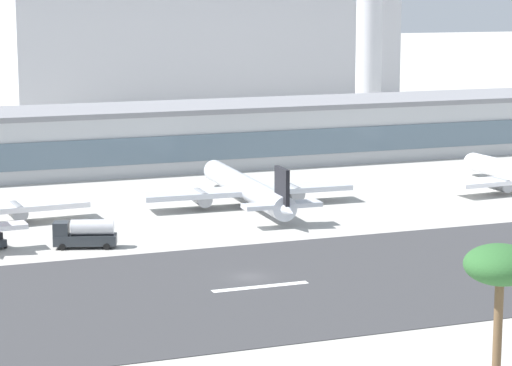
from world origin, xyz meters
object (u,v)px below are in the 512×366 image
object	(u,v)px
airliner_black_tail_gate_1	(249,190)
service_fuel_truck_1	(85,233)
terminal_building	(179,136)
control_tower	(369,15)
palm_tree_1	(500,270)
distant_hotel_block	(200,35)

from	to	relation	value
airliner_black_tail_gate_1	service_fuel_truck_1	bearing A→B (deg)	123.44
terminal_building	control_tower	xyz separation A→B (m)	(65.22, 47.42, 22.44)
service_fuel_truck_1	palm_tree_1	world-z (taller)	palm_tree_1
terminal_building	airliner_black_tail_gate_1	distance (m)	44.49
airliner_black_tail_gate_1	palm_tree_1	distance (m)	94.81
control_tower	airliner_black_tail_gate_1	xyz separation A→B (m)	(-66.55, -91.76, -25.74)
distant_hotel_block	airliner_black_tail_gate_1	distance (m)	158.45
control_tower	airliner_black_tail_gate_1	size ratio (longest dim) A/B	1.09
control_tower	distant_hotel_block	world-z (taller)	control_tower
airliner_black_tail_gate_1	palm_tree_1	bearing A→B (deg)	173.58
terminal_building	service_fuel_truck_1	distance (m)	71.00
control_tower	distant_hotel_block	distance (m)	66.41
distant_hotel_block	service_fuel_truck_1	size ratio (longest dim) A/B	12.93
terminal_building	airliner_black_tail_gate_1	xyz separation A→B (m)	(-1.33, -44.34, -3.30)
airliner_black_tail_gate_1	service_fuel_truck_1	world-z (taller)	airliner_black_tail_gate_1
control_tower	terminal_building	bearing A→B (deg)	-143.98
palm_tree_1	distant_hotel_block	bearing A→B (deg)	77.69
control_tower	airliner_black_tail_gate_1	bearing A→B (deg)	-125.95
service_fuel_truck_1	palm_tree_1	distance (m)	77.15
airliner_black_tail_gate_1	distant_hotel_block	bearing A→B (deg)	-12.79
terminal_building	distant_hotel_block	bearing A→B (deg)	70.32
terminal_building	service_fuel_truck_1	xyz separation A→B (m)	(-32.07, -63.21, -4.11)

